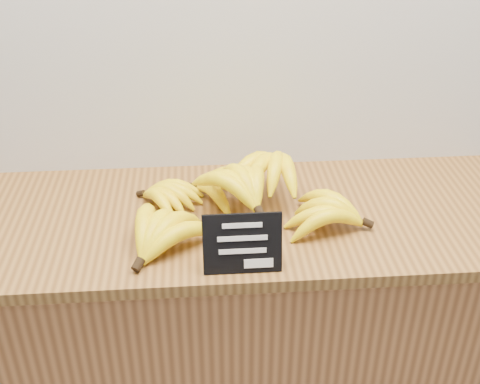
% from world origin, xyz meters
% --- Properties ---
extents(counter, '(1.33, 0.50, 0.90)m').
position_xyz_m(counter, '(0.17, 2.75, 0.45)').
color(counter, '#A46535').
rests_on(counter, ground).
extents(counter_top, '(1.46, 0.54, 0.03)m').
position_xyz_m(counter_top, '(0.17, 2.75, 0.92)').
color(counter_top, brown).
rests_on(counter_top, counter).
extents(chalkboard_sign, '(0.17, 0.04, 0.13)m').
position_xyz_m(chalkboard_sign, '(0.16, 2.53, 1.00)').
color(chalkboard_sign, black).
rests_on(chalkboard_sign, counter_top).
extents(banana_pile, '(0.62, 0.40, 0.13)m').
position_xyz_m(banana_pile, '(0.15, 2.74, 0.98)').
color(banana_pile, '#FFEA0A').
rests_on(banana_pile, counter_top).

